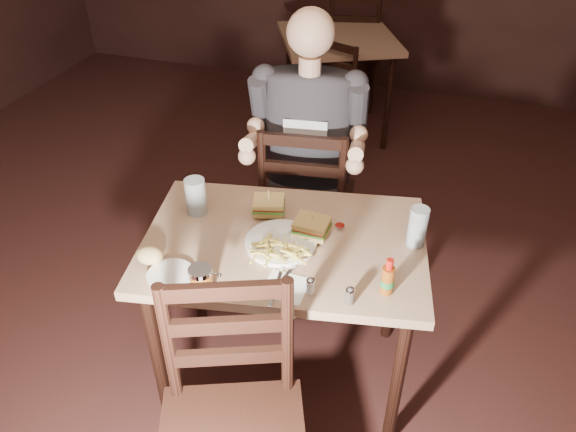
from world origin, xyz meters
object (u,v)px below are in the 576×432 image
(dinner_plate, at_px, (281,243))
(syrup_dispenser, at_px, (201,281))
(bg_chair_near, at_px, (318,111))
(bg_table, at_px, (338,48))
(glass_left, at_px, (196,196))
(diner, at_px, (308,118))
(hot_sauce, at_px, (388,276))
(main_table, at_px, (284,259))
(chair_far, at_px, (307,202))
(glass_right, at_px, (418,227))
(bg_chair_far, at_px, (352,50))
(side_plate, at_px, (171,276))

(dinner_plate, distance_m, syrup_dispenser, 0.37)
(bg_chair_near, distance_m, syrup_dispenser, 2.23)
(bg_table, xyz_separation_m, glass_left, (-0.05, -2.31, 0.17))
(bg_chair_near, height_order, diner, diner)
(bg_table, height_order, hot_sauce, hot_sauce)
(main_table, bearing_deg, dinner_plate, -96.24)
(bg_table, relative_size, hot_sauce, 7.44)
(bg_chair_near, relative_size, hot_sauce, 6.00)
(glass_left, bearing_deg, bg_chair_near, 88.23)
(main_table, distance_m, bg_chair_near, 1.88)
(main_table, distance_m, hot_sauce, 0.48)
(chair_far, bearing_deg, bg_table, -89.27)
(glass_right, height_order, hot_sauce, glass_right)
(glass_left, distance_m, hot_sauce, 0.84)
(glass_right, relative_size, hot_sauce, 1.13)
(bg_chair_far, bearing_deg, bg_chair_near, 77.02)
(syrup_dispenser, bearing_deg, bg_chair_near, 84.38)
(chair_far, bearing_deg, bg_chair_near, -85.47)
(bg_chair_far, height_order, glass_right, bg_chair_far)
(main_table, xyz_separation_m, hot_sauce, (0.42, -0.17, 0.17))
(chair_far, height_order, hot_sauce, chair_far)
(glass_right, bearing_deg, bg_chair_near, 115.59)
(hot_sauce, distance_m, side_plate, 0.75)
(bg_table, height_order, bg_chair_near, bg_chair_near)
(bg_chair_near, distance_m, diner, 1.35)
(bg_chair_far, bearing_deg, bg_table, 77.02)
(hot_sauce, bearing_deg, diner, 122.46)
(diner, bearing_deg, bg_chair_far, 88.78)
(glass_left, distance_m, glass_right, 0.87)
(chair_far, bearing_deg, side_plate, 69.75)
(hot_sauce, bearing_deg, chair_far, 121.25)
(chair_far, height_order, bg_chair_near, chair_far)
(dinner_plate, height_order, syrup_dispenser, syrup_dispenser)
(chair_far, height_order, dinner_plate, chair_far)
(bg_table, distance_m, syrup_dispenser, 2.75)
(chair_far, xyz_separation_m, syrup_dispenser, (-0.09, -1.03, 0.34))
(bg_chair_near, bearing_deg, dinner_plate, -57.53)
(chair_far, height_order, diner, diner)
(bg_chair_near, relative_size, syrup_dispenser, 8.11)
(bg_chair_near, xyz_separation_m, side_plate, (0.02, -2.15, 0.35))
(dinner_plate, relative_size, glass_left, 1.72)
(main_table, relative_size, hot_sauce, 8.26)
(chair_far, relative_size, glass_left, 6.35)
(bg_table, relative_size, glass_right, 6.59)
(hot_sauce, bearing_deg, bg_chair_near, 110.70)
(bg_table, distance_m, dinner_plate, 2.44)
(diner, bearing_deg, hot_sauce, -65.02)
(bg_chair_near, distance_m, dinner_plate, 1.93)
(hot_sauce, bearing_deg, syrup_dispenser, -162.53)
(main_table, distance_m, glass_right, 0.53)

